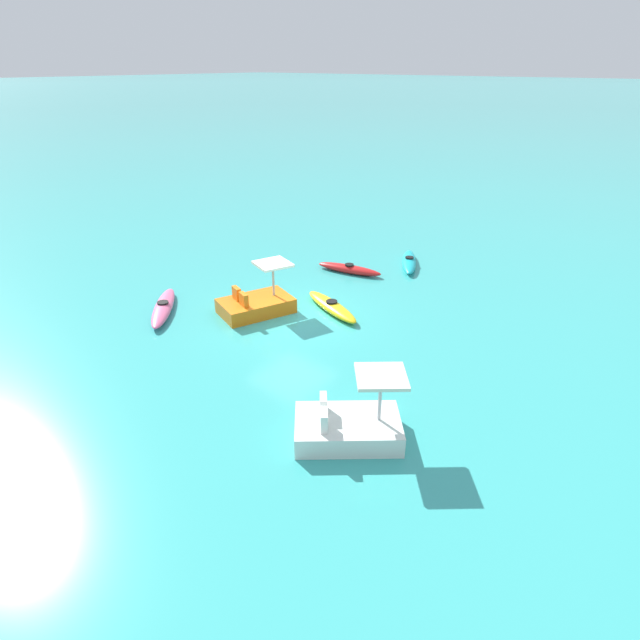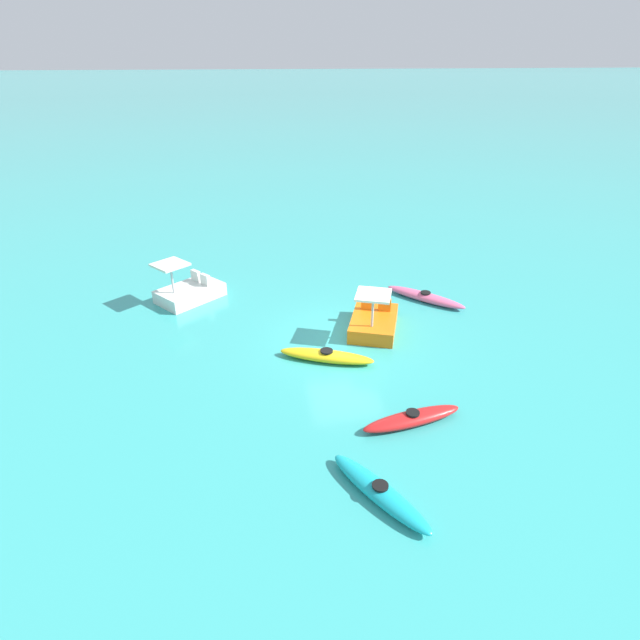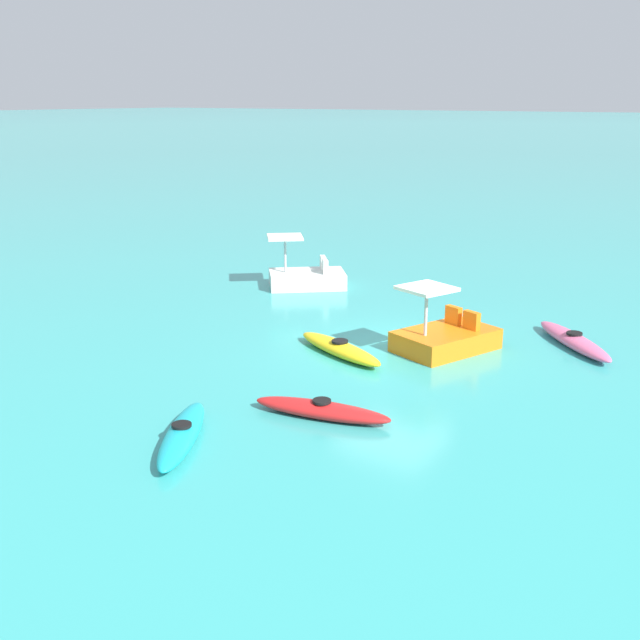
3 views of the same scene
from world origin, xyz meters
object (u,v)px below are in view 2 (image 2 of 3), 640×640
(kayak_red, at_px, (412,418))
(kayak_yellow, at_px, (327,356))
(pedal_boat_white, at_px, (190,291))
(kayak_pink, at_px, (425,297))
(kayak_cyan, at_px, (380,492))
(pedal_boat_orange, at_px, (374,321))

(kayak_red, bearing_deg, kayak_yellow, 26.86)
(kayak_red, height_order, pedal_boat_white, pedal_boat_white)
(kayak_yellow, height_order, kayak_pink, same)
(kayak_cyan, bearing_deg, kayak_pink, -24.21)
(kayak_pink, distance_m, pedal_boat_orange, 3.22)
(pedal_boat_white, bearing_deg, kayak_pink, -99.46)
(kayak_cyan, bearing_deg, pedal_boat_orange, -12.80)
(kayak_pink, relative_size, pedal_boat_orange, 0.99)
(kayak_pink, bearing_deg, pedal_boat_white, 80.54)
(kayak_pink, bearing_deg, kayak_yellow, 129.74)
(pedal_boat_orange, bearing_deg, kayak_yellow, 131.87)
(pedal_boat_white, xyz_separation_m, pedal_boat_orange, (-3.48, -6.46, 0.00))
(pedal_boat_white, distance_m, pedal_boat_orange, 7.34)
(kayak_yellow, xyz_separation_m, kayak_pink, (3.71, -4.46, -0.00))
(kayak_cyan, xyz_separation_m, kayak_red, (2.30, -1.45, 0.00))
(kayak_red, xyz_separation_m, kayak_pink, (7.07, -2.76, -0.00))
(kayak_cyan, bearing_deg, pedal_boat_white, 23.76)
(kayak_pink, bearing_deg, kayak_cyan, 155.79)
(kayak_red, bearing_deg, pedal_boat_white, 36.06)
(pedal_boat_white, relative_size, pedal_boat_orange, 1.01)
(kayak_cyan, height_order, kayak_pink, same)
(kayak_pink, xyz_separation_m, pedal_boat_white, (1.50, 9.00, 0.17))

